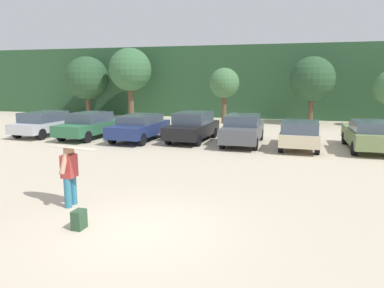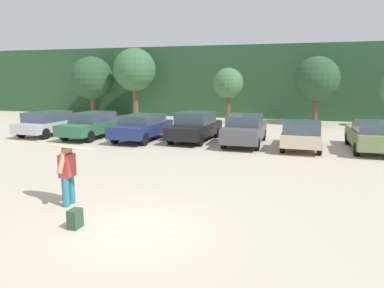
{
  "view_description": "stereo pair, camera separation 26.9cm",
  "coord_description": "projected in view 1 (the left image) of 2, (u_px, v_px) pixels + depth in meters",
  "views": [
    {
      "loc": [
        3.36,
        -7.4,
        3.46
      ],
      "look_at": [
        -0.4,
        5.83,
        1.01
      ],
      "focal_mm": 34.73,
      "sensor_mm": 36.0,
      "label": 1
    },
    {
      "loc": [
        3.62,
        -7.33,
        3.46
      ],
      "look_at": [
        -0.4,
        5.83,
        1.01
      ],
      "focal_mm": 34.73,
      "sensor_mm": 36.0,
      "label": 2
    }
  ],
  "objects": [
    {
      "name": "parked_car_champagne",
      "position": [
        300.0,
        134.0,
        18.2
      ],
      "size": [
        1.89,
        4.17,
        1.44
      ],
      "rotation": [
        0.0,
        0.0,
        1.56
      ],
      "color": "beige",
      "rests_on": "ground_plane"
    },
    {
      "name": "person_adult",
      "position": [
        69.0,
        172.0,
        10.04
      ],
      "size": [
        0.34,
        0.82,
        1.69
      ],
      "rotation": [
        0.0,
        0.0,
        3.21
      ],
      "color": "teal",
      "rests_on": "ground_plane"
    },
    {
      "name": "ground_plane",
      "position": [
        139.0,
        231.0,
        8.52
      ],
      "size": [
        120.0,
        120.0,
        0.0
      ],
      "primitive_type": "plane",
      "color": "beige"
    },
    {
      "name": "parked_car_black",
      "position": [
        193.0,
        126.0,
        20.61
      ],
      "size": [
        2.13,
        4.57,
        1.59
      ],
      "rotation": [
        0.0,
        0.0,
        1.5
      ],
      "color": "black",
      "rests_on": "ground_plane"
    },
    {
      "name": "parked_car_silver",
      "position": [
        46.0,
        123.0,
        22.49
      ],
      "size": [
        2.18,
        4.56,
        1.45
      ],
      "rotation": [
        0.0,
        0.0,
        1.51
      ],
      "color": "silver",
      "rests_on": "ground_plane"
    },
    {
      "name": "surfboard_cream",
      "position": [
        70.0,
        147.0,
        9.96
      ],
      "size": [
        1.96,
        0.88,
        0.13
      ],
      "rotation": [
        0.0,
        0.0,
        2.95
      ],
      "color": "beige"
    },
    {
      "name": "tree_left",
      "position": [
        87.0,
        78.0,
        33.29
      ],
      "size": [
        3.86,
        3.86,
        5.38
      ],
      "color": "brown",
      "rests_on": "ground_plane"
    },
    {
      "name": "parked_car_forest_green",
      "position": [
        91.0,
        125.0,
        21.65
      ],
      "size": [
        2.2,
        4.92,
        1.49
      ],
      "rotation": [
        0.0,
        0.0,
        1.5
      ],
      "color": "#2D6642",
      "rests_on": "ground_plane"
    },
    {
      "name": "parked_car_olive_green",
      "position": [
        368.0,
        135.0,
        17.8
      ],
      "size": [
        1.9,
        4.64,
        1.48
      ],
      "rotation": [
        0.0,
        0.0,
        1.6
      ],
      "color": "#6B7F4C",
      "rests_on": "ground_plane"
    },
    {
      "name": "backpack_dropped",
      "position": [
        79.0,
        220.0,
        8.59
      ],
      "size": [
        0.24,
        0.34,
        0.45
      ],
      "color": "#2D4C33",
      "rests_on": "ground_plane"
    },
    {
      "name": "parked_car_dark_gray",
      "position": [
        243.0,
        129.0,
        19.51
      ],
      "size": [
        1.89,
        4.72,
        1.58
      ],
      "rotation": [
        0.0,
        0.0,
        1.58
      ],
      "color": "#4C4F54",
      "rests_on": "ground_plane"
    },
    {
      "name": "hillside_ridge",
      "position": [
        264.0,
        81.0,
        37.03
      ],
      "size": [
        108.0,
        12.0,
        6.24
      ],
      "primitive_type": "cube",
      "color": "#284C2D",
      "rests_on": "ground_plane"
    },
    {
      "name": "tree_ridge_back",
      "position": [
        312.0,
        79.0,
        27.47
      ],
      "size": [
        3.31,
        3.31,
        5.04
      ],
      "color": "brown",
      "rests_on": "ground_plane"
    },
    {
      "name": "tree_right",
      "position": [
        130.0,
        70.0,
        31.73
      ],
      "size": [
        3.65,
        3.65,
        6.0
      ],
      "color": "brown",
      "rests_on": "ground_plane"
    },
    {
      "name": "parked_car_navy",
      "position": [
        140.0,
        127.0,
        20.73
      ],
      "size": [
        2.12,
        4.53,
        1.43
      ],
      "rotation": [
        0.0,
        0.0,
        1.53
      ],
      "color": "navy",
      "rests_on": "ground_plane"
    },
    {
      "name": "tree_far_right",
      "position": [
        224.0,
        84.0,
        28.28
      ],
      "size": [
        2.28,
        2.28,
        4.23
      ],
      "color": "brown",
      "rests_on": "ground_plane"
    }
  ]
}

